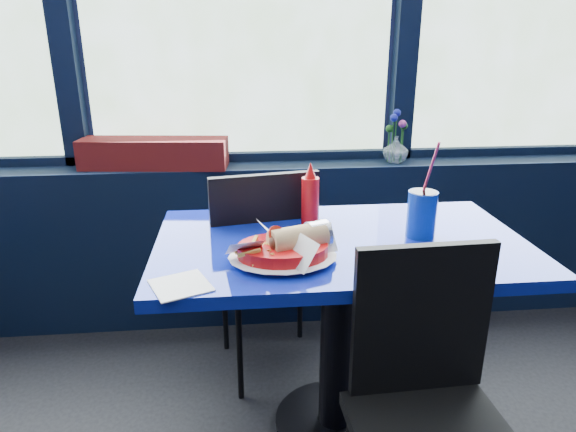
% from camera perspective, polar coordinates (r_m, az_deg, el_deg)
% --- Properties ---
extents(window_sill, '(5.00, 0.26, 0.80)m').
position_cam_1_polar(window_sill, '(2.59, -4.68, -2.83)').
color(window_sill, black).
rests_on(window_sill, ground).
extents(near_table, '(1.20, 0.70, 0.75)m').
position_cam_1_polar(near_table, '(1.76, 5.71, -8.13)').
color(near_table, black).
rests_on(near_table, ground).
extents(chair_near_front, '(0.41, 0.42, 0.88)m').
position_cam_1_polar(chair_near_front, '(1.44, 15.43, -18.67)').
color(chair_near_front, black).
rests_on(chair_near_front, ground).
extents(chair_near_back, '(0.48, 0.49, 0.92)m').
position_cam_1_polar(chair_near_back, '(2.04, -2.05, -5.21)').
color(chair_near_back, black).
rests_on(chair_near_back, ground).
extents(planter_box, '(0.68, 0.24, 0.13)m').
position_cam_1_polar(planter_box, '(2.45, -14.65, 6.77)').
color(planter_box, maroon).
rests_on(planter_box, window_sill).
extents(flower_vase, '(0.15, 0.15, 0.25)m').
position_cam_1_polar(flower_vase, '(2.52, 11.90, 7.57)').
color(flower_vase, silver).
rests_on(flower_vase, window_sill).
extents(food_basket, '(0.30, 0.29, 0.10)m').
position_cam_1_polar(food_basket, '(1.51, -0.36, -3.65)').
color(food_basket, red).
rests_on(food_basket, near_table).
extents(ketchup_bottle, '(0.06, 0.06, 0.23)m').
position_cam_1_polar(ketchup_bottle, '(1.77, 2.48, 2.02)').
color(ketchup_bottle, red).
rests_on(ketchup_bottle, near_table).
extents(soda_cup, '(0.10, 0.10, 0.32)m').
position_cam_1_polar(soda_cup, '(1.73, 14.64, 0.33)').
color(soda_cup, '#0E349A').
rests_on(soda_cup, near_table).
extents(napkin, '(0.19, 0.19, 0.00)m').
position_cam_1_polar(napkin, '(1.41, -11.84, -7.55)').
color(napkin, white).
rests_on(napkin, near_table).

